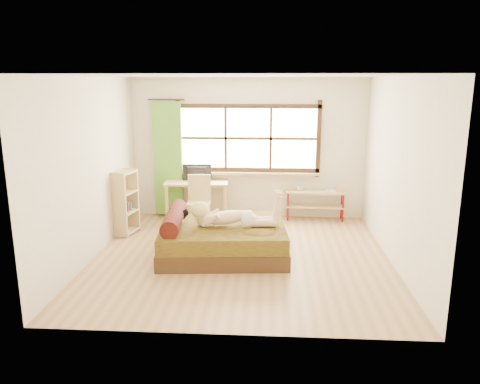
# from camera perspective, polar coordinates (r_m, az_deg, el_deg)

# --- Properties ---
(floor) EXTENTS (4.50, 4.50, 0.00)m
(floor) POSITION_cam_1_polar(r_m,az_deg,el_deg) (7.23, 0.14, -7.92)
(floor) COLOR #9E754C
(floor) RESTS_ON ground
(ceiling) EXTENTS (4.50, 4.50, 0.00)m
(ceiling) POSITION_cam_1_polar(r_m,az_deg,el_deg) (6.73, 0.15, 14.00)
(ceiling) COLOR white
(ceiling) RESTS_ON wall_back
(wall_back) EXTENTS (4.50, 0.00, 4.50)m
(wall_back) POSITION_cam_1_polar(r_m,az_deg,el_deg) (9.07, 1.00, 5.32)
(wall_back) COLOR silver
(wall_back) RESTS_ON floor
(wall_front) EXTENTS (4.50, 0.00, 4.50)m
(wall_front) POSITION_cam_1_polar(r_m,az_deg,el_deg) (4.67, -1.52, -2.56)
(wall_front) COLOR silver
(wall_front) RESTS_ON floor
(wall_left) EXTENTS (0.00, 4.50, 4.50)m
(wall_left) POSITION_cam_1_polar(r_m,az_deg,el_deg) (7.34, -17.70, 2.72)
(wall_left) COLOR silver
(wall_left) RESTS_ON floor
(wall_right) EXTENTS (0.00, 4.50, 4.50)m
(wall_right) POSITION_cam_1_polar(r_m,az_deg,el_deg) (7.09, 18.64, 2.29)
(wall_right) COLOR silver
(wall_right) RESTS_ON floor
(window) EXTENTS (2.80, 0.16, 1.46)m
(window) POSITION_cam_1_polar(r_m,az_deg,el_deg) (9.02, 1.00, 6.29)
(window) COLOR #FFEDBF
(window) RESTS_ON wall_back
(curtain) EXTENTS (0.55, 0.10, 2.20)m
(curtain) POSITION_cam_1_polar(r_m,az_deg,el_deg) (9.18, -8.77, 4.00)
(curtain) COLOR #4F9628
(curtain) RESTS_ON wall_back
(bed) EXTENTS (2.03, 1.68, 0.73)m
(bed) POSITION_cam_1_polar(r_m,az_deg,el_deg) (7.26, -2.42, -5.66)
(bed) COLOR black
(bed) RESTS_ON floor
(woman) EXTENTS (1.36, 0.49, 0.57)m
(woman) POSITION_cam_1_polar(r_m,az_deg,el_deg) (7.05, -0.90, -1.94)
(woman) COLOR beige
(woman) RESTS_ON bed
(kitten) EXTENTS (0.29, 0.14, 0.23)m
(kitten) POSITION_cam_1_polar(r_m,az_deg,el_deg) (7.36, -7.58, -2.79)
(kitten) COLOR black
(kitten) RESTS_ON bed
(desk) EXTENTS (1.22, 0.61, 0.75)m
(desk) POSITION_cam_1_polar(r_m,az_deg,el_deg) (9.00, -5.30, 0.67)
(desk) COLOR tan
(desk) RESTS_ON floor
(monitor) EXTENTS (0.55, 0.10, 0.32)m
(monitor) POSITION_cam_1_polar(r_m,az_deg,el_deg) (9.00, -5.29, 2.34)
(monitor) COLOR black
(monitor) RESTS_ON desk
(chair) EXTENTS (0.44, 0.44, 0.94)m
(chair) POSITION_cam_1_polar(r_m,az_deg,el_deg) (8.67, -5.02, -0.70)
(chair) COLOR tan
(chair) RESTS_ON floor
(pipe_shelf) EXTENTS (1.14, 0.31, 0.64)m
(pipe_shelf) POSITION_cam_1_polar(r_m,az_deg,el_deg) (9.11, 9.22, -0.80)
(pipe_shelf) COLOR tan
(pipe_shelf) RESTS_ON floor
(cup) EXTENTS (0.12, 0.12, 0.09)m
(cup) POSITION_cam_1_polar(r_m,az_deg,el_deg) (9.04, 7.30, 0.44)
(cup) COLOR gray
(cup) RESTS_ON pipe_shelf
(book) EXTENTS (0.19, 0.25, 0.02)m
(book) POSITION_cam_1_polar(r_m,az_deg,el_deg) (9.09, 10.44, 0.16)
(book) COLOR gray
(book) RESTS_ON pipe_shelf
(bookshelf) EXTENTS (0.37, 0.53, 1.12)m
(bookshelf) POSITION_cam_1_polar(r_m,az_deg,el_deg) (8.37, -13.79, -1.21)
(bookshelf) COLOR tan
(bookshelf) RESTS_ON floor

